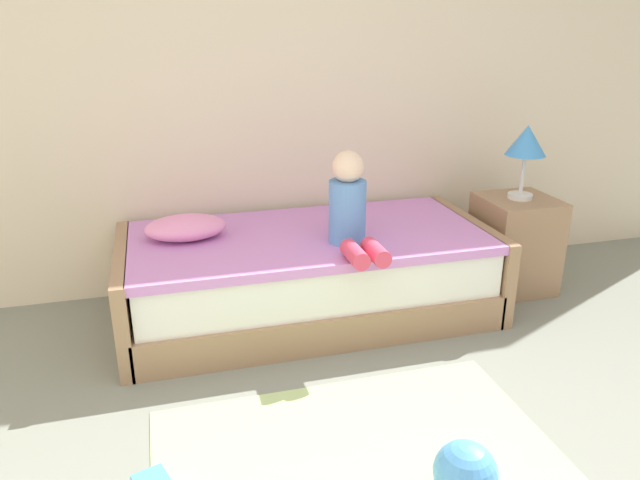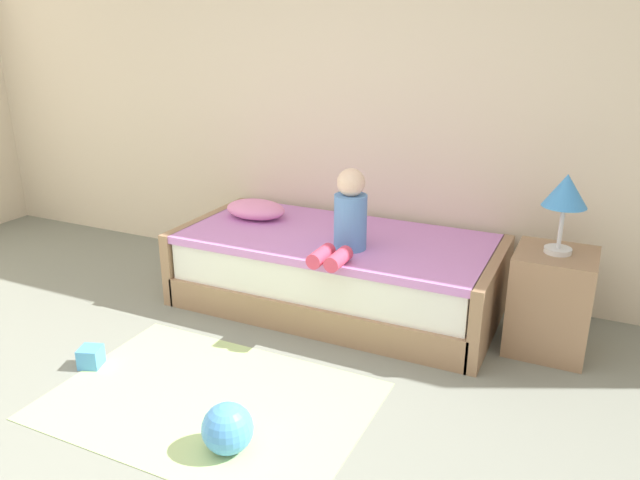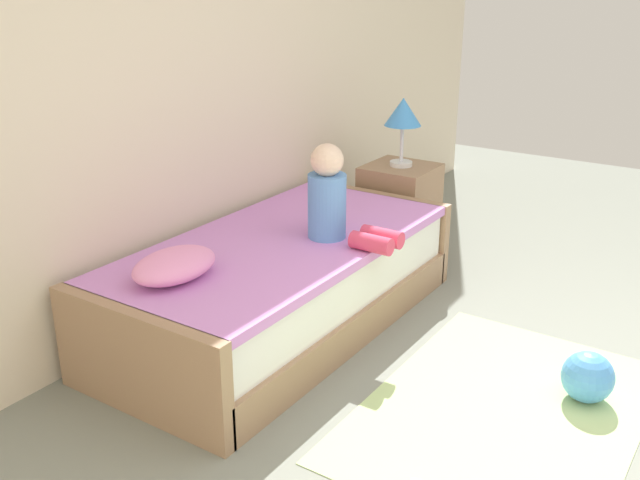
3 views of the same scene
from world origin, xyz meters
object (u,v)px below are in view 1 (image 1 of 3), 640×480
(bed, at_px, (309,274))
(pillow, at_px, (186,227))
(toy_ball, at_px, (465,473))
(child_figure, at_px, (350,208))
(table_lamp, at_px, (526,144))
(nightstand, at_px, (514,244))

(bed, xyz_separation_m, pillow, (-0.67, 0.10, 0.32))
(toy_ball, bearing_deg, pillow, 116.75)
(child_figure, height_order, toy_ball, child_figure)
(table_lamp, bearing_deg, toy_ball, -126.70)
(nightstand, relative_size, table_lamp, 1.33)
(child_figure, distance_m, pillow, 0.91)
(child_figure, xyz_separation_m, pillow, (-0.84, 0.33, -0.14))
(bed, relative_size, table_lamp, 4.69)
(pillow, xyz_separation_m, toy_ball, (0.84, -1.68, -0.45))
(nightstand, bearing_deg, pillow, 177.22)
(bed, bearing_deg, child_figure, -53.17)
(bed, xyz_separation_m, child_figure, (0.17, -0.23, 0.46))
(bed, relative_size, pillow, 4.80)
(pillow, bearing_deg, bed, -8.49)
(pillow, relative_size, toy_ball, 1.88)
(table_lamp, height_order, child_figure, table_lamp)
(nightstand, bearing_deg, toy_ball, -126.70)
(bed, height_order, nightstand, nightstand)
(table_lamp, distance_m, pillow, 2.06)
(child_figure, bearing_deg, toy_ball, -89.86)
(nightstand, bearing_deg, table_lamp, 0.00)
(child_figure, relative_size, toy_ball, 2.18)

